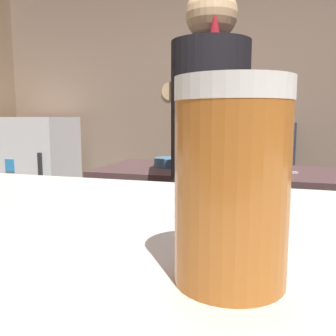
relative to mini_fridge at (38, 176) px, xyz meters
The scene contains 10 objects.
wall_back 2.19m from the mini_fridge, 12.65° to the left, with size 5.20×0.10×2.70m, color gray.
prep_counter 2.60m from the mini_fridge, 24.68° to the right, with size 2.10×0.60×0.90m, color #4D3635.
back_shelf 2.07m from the mini_fridge, ahead, with size 0.80×0.36×1.15m, color #353443.
mini_fridge is the anchor object (origin of this frame).
bartender 2.57m from the mini_fridge, 37.24° to the right, with size 0.50×0.55×1.73m.
mixing_bowl 2.02m from the mini_fridge, 31.57° to the right, with size 0.19×0.19×0.05m, color teal.
chefs_knife 2.58m from the mini_fridge, 26.21° to the right, with size 0.24×0.03×0.01m, color silver.
pint_glass_far 3.71m from the mini_fridge, 51.71° to the right, with size 0.08×0.08×0.14m.
bottle_olive_oil 2.42m from the mini_fridge, ahead, with size 0.05×0.05×0.17m.
bottle_hot_sauce 1.88m from the mini_fridge, ahead, with size 0.06×0.06×0.26m.
Camera 1 is at (0.30, -1.37, 1.20)m, focal length 38.96 mm.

